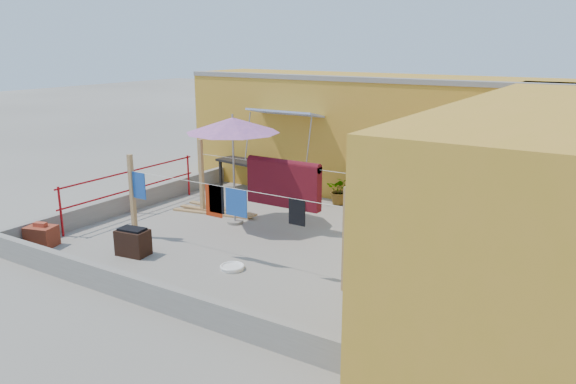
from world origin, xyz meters
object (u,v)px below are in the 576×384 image
(brazier, at_px, (133,242))
(green_hose, at_px, (459,245))
(patio_umbrella, at_px, (233,126))
(water_jug_a, at_px, (395,241))
(white_basin, at_px, (232,267))
(plant_back_a, at_px, (340,190))
(brick_stack, at_px, (42,236))
(outdoor_table, at_px, (248,163))
(water_jug_b, at_px, (469,239))

(brazier, distance_m, green_hose, 6.55)
(patio_umbrella, xyz_separation_m, water_jug_a, (3.72, 0.45, -2.10))
(white_basin, height_order, plant_back_a, plant_back_a)
(patio_umbrella, relative_size, white_basin, 6.03)
(brazier, relative_size, water_jug_a, 1.87)
(patio_umbrella, bearing_deg, brick_stack, -126.33)
(outdoor_table, relative_size, water_jug_a, 5.31)
(outdoor_table, height_order, brick_stack, outdoor_table)
(patio_umbrella, relative_size, outdoor_table, 1.47)
(brazier, xyz_separation_m, water_jug_a, (4.19, 3.10, -0.11))
(white_basin, bearing_deg, patio_umbrella, 126.42)
(white_basin, bearing_deg, plant_back_a, 93.50)
(outdoor_table, bearing_deg, brazier, -78.18)
(water_jug_a, bearing_deg, brick_stack, -148.58)
(outdoor_table, distance_m, brazier, 5.49)
(outdoor_table, height_order, green_hose, outdoor_table)
(white_basin, xyz_separation_m, plant_back_a, (-0.30, 4.89, 0.33))
(patio_umbrella, distance_m, green_hose, 5.44)
(brazier, bearing_deg, brick_stack, -161.53)
(brazier, distance_m, white_basin, 2.15)
(water_jug_a, distance_m, green_hose, 1.34)
(brick_stack, height_order, plant_back_a, plant_back_a)
(brick_stack, distance_m, green_hose, 8.54)
(outdoor_table, bearing_deg, green_hose, -12.96)
(white_basin, bearing_deg, outdoor_table, 123.23)
(water_jug_b, distance_m, green_hose, 0.24)
(brick_stack, height_order, water_jug_b, brick_stack)
(outdoor_table, distance_m, white_basin, 5.89)
(outdoor_table, distance_m, water_jug_a, 5.79)
(water_jug_a, height_order, water_jug_b, water_jug_b)
(plant_back_a, bearing_deg, water_jug_b, -20.27)
(white_basin, xyz_separation_m, water_jug_a, (2.10, 2.65, 0.11))
(brick_stack, relative_size, white_basin, 1.47)
(brick_stack, xyz_separation_m, plant_back_a, (3.75, 6.00, 0.15))
(outdoor_table, bearing_deg, plant_back_a, -0.00)
(water_jug_a, bearing_deg, plant_back_a, 136.88)
(patio_umbrella, xyz_separation_m, brick_stack, (-2.43, -3.30, -2.04))
(white_basin, bearing_deg, brick_stack, -164.67)
(green_hose, bearing_deg, water_jug_b, 36.53)
(brick_stack, bearing_deg, outdoor_table, 82.03)
(patio_umbrella, bearing_deg, outdoor_table, 120.46)
(brick_stack, bearing_deg, water_jug_b, 32.17)
(brazier, relative_size, green_hose, 1.45)
(outdoor_table, xyz_separation_m, plant_back_a, (2.91, -0.00, -0.38))
(outdoor_table, bearing_deg, water_jug_b, -11.62)
(water_jug_a, xyz_separation_m, plant_back_a, (-2.40, 2.25, 0.21))
(outdoor_table, distance_m, plant_back_a, 2.93)
(brazier, relative_size, white_basin, 1.45)
(outdoor_table, bearing_deg, water_jug_a, -22.95)
(white_basin, bearing_deg, green_hose, 47.04)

